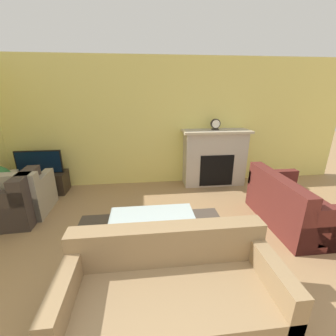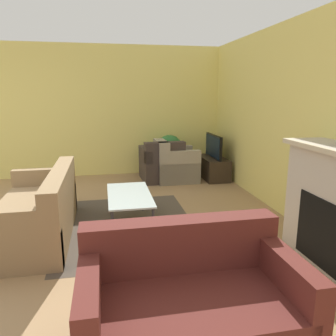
{
  "view_description": "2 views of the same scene",
  "coord_description": "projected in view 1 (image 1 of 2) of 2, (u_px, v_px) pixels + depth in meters",
  "views": [
    {
      "loc": [
        -0.12,
        -0.57,
        2.04
      ],
      "look_at": [
        0.26,
        2.78,
        0.87
      ],
      "focal_mm": 24.0,
      "sensor_mm": 36.0,
      "label": 1
    },
    {
      "loc": [
        4.1,
        1.79,
        1.74
      ],
      "look_at": [
        0.33,
        2.54,
        0.85
      ],
      "focal_mm": 35.0,
      "sensor_mm": 36.0,
      "label": 2
    }
  ],
  "objects": [
    {
      "name": "wall_back",
      "position": [
        148.0,
        124.0,
        4.83
      ],
      "size": [
        8.89,
        0.06,
        2.7
      ],
      "color": "#EADB72",
      "rests_on": "ground_plane"
    },
    {
      "name": "couch_loveseat",
      "position": [
        291.0,
        207.0,
        3.54
      ],
      "size": [
        0.88,
        1.48,
        0.82
      ],
      "rotation": [
        0.0,
        0.0,
        1.57
      ],
      "color": "#5B231E",
      "rests_on": "ground_plane"
    },
    {
      "name": "coffee_table",
      "position": [
        152.0,
        218.0,
        3.04
      ],
      "size": [
        1.14,
        0.56,
        0.44
      ],
      "color": "#333338",
      "rests_on": "ground_plane"
    },
    {
      "name": "armchair_accent",
      "position": [
        25.0,
        197.0,
        3.85
      ],
      "size": [
        0.76,
        0.82,
        0.82
      ],
      "rotation": [
        0.0,
        0.0,
        3.15
      ],
      "color": "#9E937F",
      "rests_on": "ground_plane"
    },
    {
      "name": "couch_sectional",
      "position": [
        172.0,
        294.0,
        2.03
      ],
      "size": [
        1.88,
        0.86,
        0.82
      ],
      "color": "#8C704C",
      "rests_on": "ground_plane"
    },
    {
      "name": "tv",
      "position": [
        39.0,
        162.0,
        4.5
      ],
      "size": [
        0.88,
        0.06,
        0.47
      ],
      "color": "black",
      "rests_on": "tv_stand"
    },
    {
      "name": "mantel_clock",
      "position": [
        215.0,
        124.0,
        4.74
      ],
      "size": [
        0.2,
        0.07,
        0.23
      ],
      "color": "#28231E",
      "rests_on": "fireplace"
    },
    {
      "name": "fireplace",
      "position": [
        214.0,
        156.0,
        4.98
      ],
      "size": [
        1.46,
        0.5,
        1.23
      ],
      "color": "#BCB2A3",
      "rests_on": "ground_plane"
    },
    {
      "name": "armchair_by_window",
      "position": [
        11.0,
        204.0,
        3.61
      ],
      "size": [
        0.89,
        0.83,
        0.82
      ],
      "rotation": [
        0.0,
        0.0,
        -1.52
      ],
      "color": "#3D332D",
      "rests_on": "ground_plane"
    },
    {
      "name": "tv_stand",
      "position": [
        43.0,
        183.0,
        4.65
      ],
      "size": [
        0.94,
        0.45,
        0.44
      ],
      "color": "#2D2319",
      "rests_on": "ground_plane"
    },
    {
      "name": "area_rug",
      "position": [
        153.0,
        244.0,
        3.15
      ],
      "size": [
        2.34,
        1.76,
        0.0
      ],
      "color": "#4C4238",
      "rests_on": "ground_plane"
    }
  ]
}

